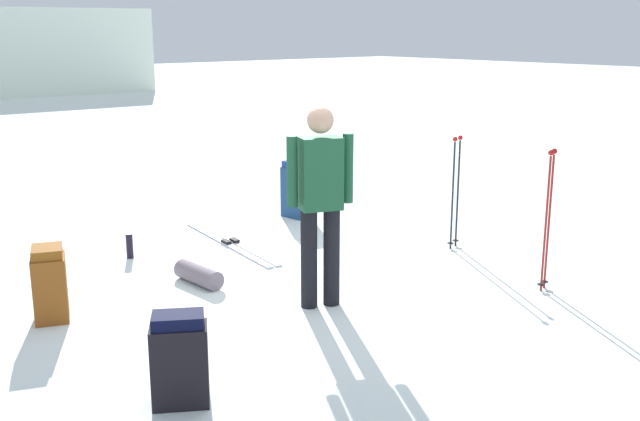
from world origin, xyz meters
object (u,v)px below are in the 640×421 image
at_px(skier_standing, 320,197).
at_px(ski_poles_planted_far, 548,213).
at_px(backpack_large_dark, 50,284).
at_px(backpack_small_spare, 180,360).
at_px(thermos_bottle, 130,246).
at_px(backpack_bright, 296,190).
at_px(ski_pair_near, 230,243).
at_px(ski_poles_planted_near, 455,186).
at_px(sleeping_mat_rolled, 199,275).

distance_m(skier_standing, ski_poles_planted_far, 2.08).
bearing_deg(ski_poles_planted_far, backpack_large_dark, 149.83).
relative_size(backpack_small_spare, thermos_bottle, 2.32).
bearing_deg(backpack_bright, ski_poles_planted_far, -88.62).
xyz_separation_m(skier_standing, ski_poles_planted_far, (1.81, -0.99, -0.24)).
xyz_separation_m(backpack_bright, backpack_small_spare, (-3.50, -3.30, -0.05)).
xyz_separation_m(ski_pair_near, ski_poles_planted_near, (1.79, -1.65, 0.66)).
relative_size(backpack_small_spare, sleeping_mat_rolled, 1.10).
distance_m(ski_pair_near, thermos_bottle, 1.11).
xyz_separation_m(backpack_large_dark, thermos_bottle, (1.23, 1.13, -0.17)).
xyz_separation_m(ski_pair_near, backpack_small_spare, (-2.20, -2.82, 0.28)).
xyz_separation_m(ski_pair_near, ski_poles_planted_far, (1.38, -3.05, 0.70)).
bearing_deg(ski_poles_planted_far, skier_standing, 151.45).
relative_size(ski_pair_near, ski_poles_planted_far, 1.55).
height_order(backpack_large_dark, backpack_small_spare, backpack_large_dark).
relative_size(backpack_bright, ski_poles_planted_far, 0.55).
distance_m(backpack_bright, backpack_small_spare, 4.81).
height_order(backpack_small_spare, ski_poles_planted_near, ski_poles_planted_near).
bearing_deg(backpack_small_spare, sleeping_mat_rolled, 56.51).
relative_size(skier_standing, thermos_bottle, 6.54).
bearing_deg(ski_pair_near, backpack_small_spare, -127.99).
bearing_deg(backpack_large_dark, skier_standing, -31.68).
xyz_separation_m(ski_poles_planted_far, thermos_bottle, (-2.46, 3.27, -0.59)).
relative_size(ski_poles_planted_far, thermos_bottle, 4.95).
distance_m(ski_pair_near, sleeping_mat_rolled, 1.32).
relative_size(ski_poles_planted_near, thermos_bottle, 4.66).
xyz_separation_m(skier_standing, sleeping_mat_rolled, (-0.52, 1.14, -0.86)).
distance_m(backpack_small_spare, thermos_bottle, 3.25).
xyz_separation_m(skier_standing, backpack_bright, (1.73, 2.55, -0.61)).
relative_size(skier_standing, ski_poles_planted_far, 1.32).
distance_m(ski_poles_planted_near, thermos_bottle, 3.47).
relative_size(ski_pair_near, backpack_bright, 2.83).
bearing_deg(backpack_large_dark, sleeping_mat_rolled, -0.83).
height_order(backpack_small_spare, sleeping_mat_rolled, backpack_small_spare).
distance_m(ski_poles_planted_far, thermos_bottle, 4.14).
relative_size(backpack_large_dark, ski_poles_planted_near, 0.51).
bearing_deg(ski_poles_planted_far, thermos_bottle, 126.93).
distance_m(ski_pair_near, backpack_large_dark, 2.49).
distance_m(skier_standing, backpack_large_dark, 2.30).
height_order(ski_poles_planted_near, ski_poles_planted_far, ski_poles_planted_far).
height_order(ski_pair_near, backpack_large_dark, backpack_large_dark).
bearing_deg(sleeping_mat_rolled, skier_standing, -65.54).
distance_m(backpack_small_spare, sleeping_mat_rolled, 2.28).
bearing_deg(ski_pair_near, sleeping_mat_rolled, -135.77).
bearing_deg(backpack_bright, backpack_small_spare, -136.64).
height_order(sleeping_mat_rolled, thermos_bottle, thermos_bottle).
bearing_deg(sleeping_mat_rolled, ski_poles_planted_far, -42.38).
bearing_deg(skier_standing, sleeping_mat_rolled, 114.46).
bearing_deg(skier_standing, ski_pair_near, 78.28).
xyz_separation_m(ski_poles_planted_far, sleeping_mat_rolled, (-2.33, 2.13, -0.63)).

